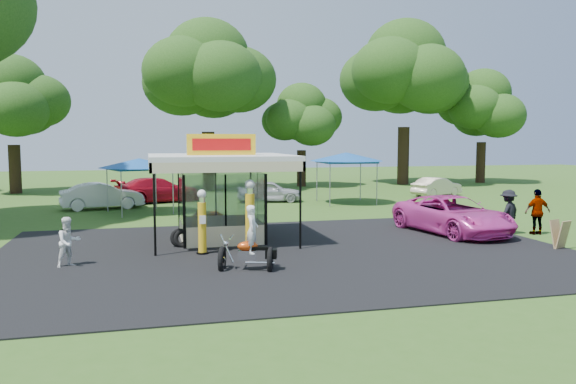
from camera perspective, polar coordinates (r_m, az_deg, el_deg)
The scene contains 24 objects.
ground at distance 17.92m, azimuth 1.65°, elevation -7.43°, with size 120.00×120.00×0.00m, color #345A1C.
asphalt_apron at distance 19.81m, azimuth 0.06°, elevation -6.14°, with size 20.00×14.00×0.04m, color black.
gas_station_kiosk at distance 22.09m, azimuth -6.89°, elevation -0.36°, with size 5.40×5.40×4.18m.
gas_pump_left at distance 19.52m, azimuth -8.72°, elevation -3.20°, with size 0.42×0.42×2.26m.
gas_pump_right at distance 19.83m, azimuth -3.89°, elevation -2.59°, with size 0.48×0.48×2.57m.
motorcycle at distance 17.02m, azimuth -3.86°, elevation -5.34°, with size 1.84×1.26×2.08m.
spare_tires at distance 21.05m, azimuth -10.76°, elevation -4.63°, with size 0.84×0.50×0.72m.
a_frame_sign at distance 22.64m, azimuth 25.89°, elevation -3.91°, with size 0.64×0.71×1.06m.
kiosk_car at distance 24.42m, azimuth -7.52°, elevation -2.91°, with size 1.13×2.82×0.96m, color gold.
pink_sedan at distance 24.65m, azimuth 16.38°, elevation -2.25°, with size 2.65×5.75×1.60m, color #E03DA8.
spectator_west at distance 18.78m, azimuth -21.40°, elevation -4.76°, with size 0.77×0.60×1.58m, color white.
spectator_east_a at distance 25.19m, azimuth 21.46°, elevation -1.92°, with size 1.22×0.70×1.89m, color black.
spectator_east_b at distance 25.64m, azimuth 24.01°, elevation -1.85°, with size 1.12×0.47×1.92m, color gray.
bg_car_a at distance 33.83m, azimuth -18.38°, elevation -0.38°, with size 1.59×4.57×1.51m, color silver.
bg_car_b at distance 36.46m, azimuth -13.10°, elevation 0.20°, with size 2.21×5.43×1.58m, color #AA0D1D.
bg_car_c at distance 35.76m, azimuth -1.93°, elevation 0.09°, with size 1.64×4.07×1.39m, color #BABABF.
bg_car_e at distance 40.77m, azimuth 14.88°, elevation 0.51°, with size 1.40×4.01×1.32m, color beige.
tent_west at distance 31.27m, azimuth -14.89°, elevation 2.81°, with size 4.24×4.24×2.96m.
tent_east at distance 35.10m, azimuth 5.93°, elevation 3.53°, with size 4.54×4.54×3.18m.
oak_far_b at distance 46.11m, azimuth -26.22°, elevation 7.76°, with size 8.34×8.34×9.94m.
oak_far_c at distance 44.57m, azimuth -8.18°, elevation 10.77°, with size 11.00×11.00×12.96m.
oak_far_d at distance 47.75m, azimuth 1.38°, elevation 7.11°, with size 7.17×7.17×8.54m.
oak_far_e at distance 51.07m, azimuth 11.77°, elevation 10.89°, with size 11.85×11.85×14.10m.
oak_far_f at distance 54.90m, azimuth 19.14°, elevation 7.74°, with size 8.46×8.46×10.19m.
Camera 1 is at (-4.78, -16.81, 3.96)m, focal length 35.00 mm.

